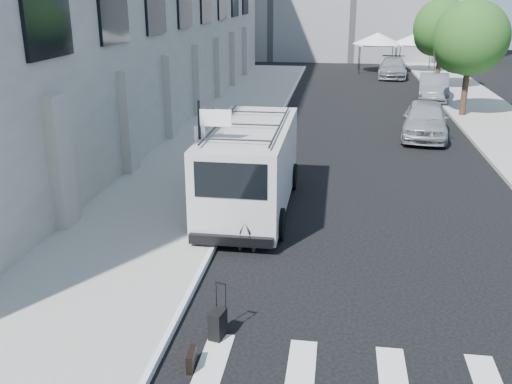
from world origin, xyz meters
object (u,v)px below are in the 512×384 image
(briefcase, at_px, (191,359))
(parked_car_a, at_px, (425,120))
(suitcase, at_px, (218,324))
(businessman, at_px, (246,214))
(cargo_van, at_px, (251,166))
(parked_car_b, at_px, (434,88))
(parked_car_c, at_px, (393,68))

(briefcase, bearing_deg, parked_car_a, 67.02)
(suitcase, xyz_separation_m, parked_car_a, (6.07, 17.16, 0.54))
(businessman, distance_m, suitcase, 4.06)
(parked_car_a, bearing_deg, cargo_van, -115.27)
(suitcase, xyz_separation_m, parked_car_b, (7.85, 26.94, 0.51))
(briefcase, bearing_deg, businessman, 84.19)
(parked_car_a, relative_size, parked_car_c, 0.95)
(suitcase, bearing_deg, cargo_van, 105.77)
(cargo_van, xyz_separation_m, parked_car_a, (6.50, 10.04, -0.50))
(businessman, relative_size, cargo_van, 0.29)
(businessman, xyz_separation_m, parked_car_c, (6.28, 32.99, -0.26))
(parked_car_b, bearing_deg, suitcase, -99.13)
(cargo_van, bearing_deg, parked_car_c, 77.63)
(parked_car_a, distance_m, parked_car_b, 9.94)
(cargo_van, distance_m, parked_car_a, 11.97)
(parked_car_c, bearing_deg, parked_car_a, -85.38)
(businessman, xyz_separation_m, suitcase, (0.09, -4.00, -0.72))
(suitcase, relative_size, parked_car_b, 0.23)
(briefcase, xyz_separation_m, parked_car_a, (6.34, 18.17, 0.67))
(businessman, bearing_deg, cargo_van, -80.13)
(cargo_van, xyz_separation_m, parked_car_c, (6.62, 29.86, -0.59))
(suitcase, distance_m, parked_car_a, 18.21)
(businessman, distance_m, parked_car_a, 14.53)
(briefcase, xyz_separation_m, parked_car_b, (8.11, 27.94, 0.63))
(businessman, bearing_deg, suitcase, 94.85)
(suitcase, xyz_separation_m, parked_car_c, (6.19, 36.99, 0.46))
(suitcase, bearing_deg, parked_car_a, 82.84)
(cargo_van, height_order, parked_car_b, cargo_van)
(briefcase, distance_m, suitcase, 1.04)
(parked_car_a, bearing_deg, briefcase, -101.58)
(suitcase, distance_m, cargo_van, 7.21)
(briefcase, height_order, parked_car_a, parked_car_a)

